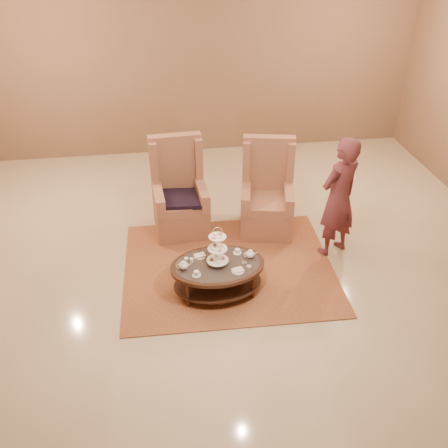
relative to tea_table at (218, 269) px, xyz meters
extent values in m
plane|color=#BBAC8B|center=(0.21, 0.26, -0.35)|extent=(8.00, 8.00, 0.00)
cube|color=silver|center=(0.21, 0.26, -0.35)|extent=(8.00, 8.00, 0.02)
cube|color=brown|center=(0.21, 4.26, 1.40)|extent=(8.00, 0.04, 3.50)
cube|color=#A3683A|center=(0.21, 0.45, -0.34)|extent=(2.77, 2.33, 0.01)
cylinder|color=black|center=(-0.38, -0.23, -0.16)|extent=(0.05, 0.05, 0.37)
cylinder|color=black|center=(0.40, -0.18, -0.16)|extent=(0.05, 0.05, 0.37)
cylinder|color=black|center=(-0.40, 0.18, -0.16)|extent=(0.05, 0.05, 0.37)
cylinder|color=black|center=(0.38, 0.22, -0.16)|extent=(0.05, 0.05, 0.37)
cylinder|color=white|center=(0.00, 0.00, 0.31)|extent=(0.01, 0.01, 0.47)
torus|color=white|center=(0.00, 0.00, 0.54)|extent=(0.12, 0.01, 0.12)
cylinder|color=silver|center=(0.00, 0.00, 0.13)|extent=(0.27, 0.27, 0.01)
cylinder|color=silver|center=(0.00, 0.00, 0.30)|extent=(0.24, 0.24, 0.01)
cylinder|color=silver|center=(0.00, 0.00, 0.47)|extent=(0.22, 0.22, 0.01)
cylinder|color=#BF6271|center=(0.07, 0.00, 0.15)|extent=(0.04, 0.04, 0.03)
cylinder|color=#E1B470|center=(0.00, 0.07, 0.15)|extent=(0.04, 0.04, 0.03)
cylinder|color=brown|center=(-0.07, 0.00, 0.15)|extent=(0.04, 0.04, 0.03)
cylinder|color=white|center=(0.00, -0.07, 0.15)|extent=(0.04, 0.04, 0.03)
ellipsoid|color=#E1B470|center=(0.06, 0.02, 0.32)|extent=(0.04, 0.04, 0.03)
ellipsoid|color=brown|center=(-0.02, 0.06, 0.32)|extent=(0.04, 0.04, 0.03)
ellipsoid|color=white|center=(-0.06, -0.02, 0.32)|extent=(0.04, 0.04, 0.03)
ellipsoid|color=#BF6271|center=(0.02, -0.06, 0.32)|extent=(0.04, 0.04, 0.03)
cube|color=brown|center=(0.04, 0.03, 0.48)|extent=(0.04, 0.03, 0.02)
cube|color=white|center=(-0.03, 0.04, 0.48)|extent=(0.04, 0.03, 0.02)
cube|color=#BF6271|center=(-0.04, -0.03, 0.48)|extent=(0.04, 0.03, 0.02)
cube|color=#E1B470|center=(0.03, -0.05, 0.48)|extent=(0.04, 0.03, 0.02)
ellipsoid|color=silver|center=(-0.41, -0.04, 0.13)|extent=(0.12, 0.12, 0.09)
cylinder|color=silver|center=(-0.41, -0.04, 0.18)|extent=(0.05, 0.05, 0.01)
sphere|color=silver|center=(-0.41, -0.04, 0.19)|extent=(0.02, 0.02, 0.02)
cone|color=silver|center=(-0.34, -0.04, 0.13)|extent=(0.07, 0.03, 0.05)
torus|color=silver|center=(-0.46, -0.04, 0.13)|extent=(0.06, 0.01, 0.06)
ellipsoid|color=silver|center=(0.41, 0.07, 0.13)|extent=(0.12, 0.12, 0.09)
cylinder|color=silver|center=(0.41, 0.07, 0.18)|extent=(0.05, 0.05, 0.01)
sphere|color=silver|center=(0.41, 0.07, 0.19)|extent=(0.02, 0.02, 0.02)
cone|color=silver|center=(0.48, 0.07, 0.13)|extent=(0.07, 0.03, 0.05)
torus|color=silver|center=(0.35, 0.06, 0.13)|extent=(0.06, 0.01, 0.06)
cylinder|color=silver|center=(-0.27, -0.18, 0.08)|extent=(0.11, 0.11, 0.01)
cylinder|color=silver|center=(-0.27, -0.18, 0.11)|extent=(0.06, 0.06, 0.05)
torus|color=silver|center=(-0.23, -0.18, 0.11)|extent=(0.03, 0.01, 0.03)
cylinder|color=silver|center=(0.27, 0.18, 0.08)|extent=(0.11, 0.11, 0.01)
cylinder|color=silver|center=(0.27, 0.18, 0.11)|extent=(0.06, 0.06, 0.05)
torus|color=silver|center=(0.31, 0.18, 0.11)|extent=(0.03, 0.01, 0.03)
cylinder|color=silver|center=(-0.20, 0.18, 0.08)|extent=(0.16, 0.16, 0.01)
cube|color=beige|center=(-0.20, 0.18, 0.10)|extent=(0.15, 0.12, 0.02)
cylinder|color=silver|center=(0.21, -0.18, 0.08)|extent=(0.16, 0.16, 0.01)
cube|color=beige|center=(0.21, -0.18, 0.10)|extent=(0.15, 0.12, 0.02)
cylinder|color=silver|center=(-0.30, 0.08, 0.11)|extent=(0.04, 0.04, 0.06)
cylinder|color=silver|center=(0.36, -0.11, 0.09)|extent=(0.05, 0.05, 0.01)
cylinder|color=#BF6271|center=(0.36, -0.11, 0.10)|extent=(0.04, 0.04, 0.01)
cylinder|color=silver|center=(0.32, -0.03, 0.09)|extent=(0.05, 0.05, 0.01)
cylinder|color=brown|center=(0.32, -0.03, 0.10)|extent=(0.04, 0.04, 0.01)
cylinder|color=silver|center=(-0.36, 0.15, 0.09)|extent=(0.05, 0.05, 0.01)
cylinder|color=white|center=(-0.36, 0.15, 0.10)|extent=(0.04, 0.04, 0.01)
cube|color=#A0674B|center=(-0.34, 1.45, -0.12)|extent=(0.78, 0.78, 0.44)
cube|color=#A0674B|center=(-0.33, 1.40, 0.15)|extent=(0.67, 0.67, 0.11)
cube|color=#A0674B|center=(-0.36, 1.75, 0.34)|extent=(0.74, 0.20, 1.37)
cube|color=#A0674B|center=(-0.67, 1.69, 0.65)|extent=(0.12, 0.24, 0.63)
cube|color=#A0674B|center=(-0.04, 1.73, 0.65)|extent=(0.12, 0.24, 0.63)
cube|color=#A0674B|center=(-0.64, 1.38, 0.23)|extent=(0.17, 0.67, 0.27)
cube|color=#A0674B|center=(-0.03, 1.42, 0.23)|extent=(0.17, 0.67, 0.27)
cube|color=black|center=(-0.33, 1.37, 0.22)|extent=(0.61, 0.57, 0.06)
cube|color=#A0674B|center=(0.88, 1.28, -0.13)|extent=(0.86, 0.86, 0.43)
cube|color=#A0674B|center=(0.87, 1.23, 0.14)|extent=(0.73, 0.73, 0.10)
cube|color=#A0674B|center=(0.94, 1.57, 0.33)|extent=(0.74, 0.29, 1.34)
cube|color=#A0674B|center=(0.63, 1.59, 0.63)|extent=(0.15, 0.24, 0.62)
cube|color=#A0674B|center=(1.24, 1.46, 0.63)|extent=(0.15, 0.24, 0.62)
cube|color=#A0674B|center=(0.58, 1.29, 0.22)|extent=(0.25, 0.66, 0.27)
cube|color=#A0674B|center=(1.16, 1.16, 0.22)|extent=(0.25, 0.66, 0.27)
imported|color=#5C272E|center=(1.67, 0.63, 0.49)|extent=(0.73, 0.64, 1.68)
camera|label=1|loc=(-0.61, -4.70, 3.70)|focal=40.00mm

